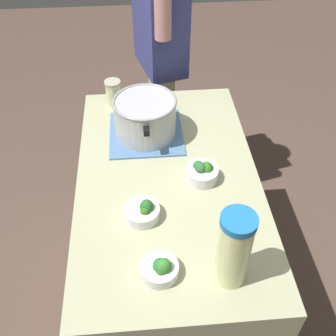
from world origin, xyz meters
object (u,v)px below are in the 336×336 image
at_px(cooking_pot, 145,116).
at_px(lemonade_pitcher, 234,249).
at_px(mason_jar, 113,93).
at_px(broccoli_bowl_center, 160,269).
at_px(person_cook, 161,63).
at_px(broccoli_bowl_front, 143,212).
at_px(broccoli_bowl_back, 202,172).

distance_m(cooking_pot, lemonade_pitcher, 0.76).
height_order(cooking_pot, lemonade_pitcher, lemonade_pitcher).
relative_size(mason_jar, broccoli_bowl_center, 1.02).
bearing_deg(cooking_pot, mason_jar, 30.12).
bearing_deg(broccoli_bowl_center, mason_jar, 9.32).
xyz_separation_m(cooking_pot, person_cook, (0.62, -0.11, -0.10)).
distance_m(cooking_pot, broccoli_bowl_front, 0.47).
height_order(mason_jar, broccoli_bowl_center, mason_jar).
height_order(cooking_pot, mason_jar, cooking_pot).
xyz_separation_m(mason_jar, broccoli_bowl_center, (-0.95, -0.16, -0.03)).
bearing_deg(broccoli_bowl_center, broccoli_bowl_front, 10.83).
relative_size(broccoli_bowl_front, broccoli_bowl_back, 1.01).
distance_m(broccoli_bowl_front, person_cook, 1.09).
bearing_deg(broccoli_bowl_back, mason_jar, 32.86).
relative_size(broccoli_bowl_front, broccoli_bowl_center, 1.05).
bearing_deg(lemonade_pitcher, mason_jar, 20.82).
height_order(mason_jar, person_cook, person_cook).
xyz_separation_m(broccoli_bowl_center, person_cook, (1.32, -0.09, -0.03)).
height_order(cooking_pot, broccoli_bowl_center, cooking_pot).
height_order(broccoli_bowl_front, broccoli_bowl_center, same).
bearing_deg(broccoli_bowl_front, cooking_pot, -3.82).
distance_m(lemonade_pitcher, broccoli_bowl_front, 0.39).
xyz_separation_m(broccoli_bowl_front, person_cook, (1.08, -0.14, -0.03)).
height_order(lemonade_pitcher, broccoli_bowl_front, lemonade_pitcher).
distance_m(cooking_pot, person_cook, 0.63).
xyz_separation_m(mason_jar, person_cook, (0.37, -0.25, -0.06)).
relative_size(cooking_pot, lemonade_pitcher, 1.19).
bearing_deg(lemonade_pitcher, cooking_pot, 17.40).
height_order(cooking_pot, broccoli_bowl_front, cooking_pot).
bearing_deg(person_cook, broccoli_bowl_back, -173.89).
bearing_deg(broccoli_bowl_front, mason_jar, 8.81).
bearing_deg(broccoli_bowl_back, lemonade_pitcher, -177.00).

